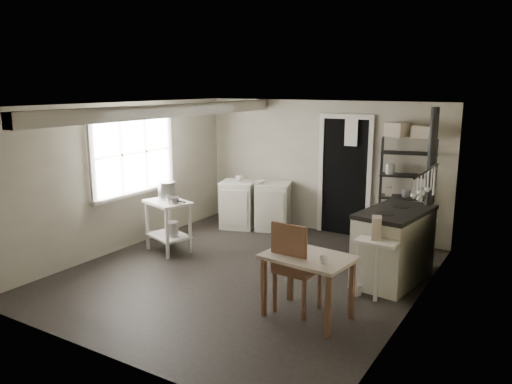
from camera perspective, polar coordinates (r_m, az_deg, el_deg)
The scene contains 31 objects.
floor at distance 6.99m, azimuth -1.30°, elevation -9.30°, with size 5.00×5.00×0.00m, color black.
ceiling at distance 6.51m, azimuth -1.39°, elevation 9.90°, with size 5.00×5.00×0.00m, color white.
wall_back at distance 8.83m, azimuth 7.46°, elevation 2.88°, with size 4.50×0.02×2.30m, color #AEA794.
wall_front at distance 4.82m, azimuth -17.68°, elevation -5.41°, with size 4.50×0.02×2.30m, color #AEA794.
wall_left at distance 8.07m, azimuth -14.92°, elevation 1.71°, with size 0.02×5.00×2.30m, color #AEA794.
wall_right at distance 5.79m, azimuth 17.77°, elevation -2.48°, with size 0.02×5.00×2.30m, color #AEA794.
window at distance 8.14m, azimuth -13.89°, elevation 4.34°, with size 0.12×1.76×1.28m, color silver, non-canonical shape.
doorway at distance 8.66m, azimuth 10.07°, elevation 1.61°, with size 0.96×0.10×2.08m, color silver, non-canonical shape.
ceiling_beam at distance 7.24m, azimuth -9.52°, elevation 9.17°, with size 0.18×5.00×0.18m, color silver, non-canonical shape.
wallpaper_panel at distance 5.79m, azimuth 17.67°, elevation -2.47°, with size 0.01×5.00×2.30m, color beige, non-canonical shape.
utensil_rail at distance 6.30m, azimuth 18.78°, elevation 2.31°, with size 0.06×1.20×0.44m, color #ACABAE, non-canonical shape.
prep_table at distance 7.88m, azimuth -9.99°, elevation -3.91°, with size 0.70×0.50×0.81m, color silver, non-canonical shape.
stockpot at distance 7.85m, azimuth -10.13°, elevation 0.08°, with size 0.28×0.28×0.30m, color #ACABAE.
saucepan at distance 7.63m, azimuth -9.50°, elevation -0.94°, with size 0.19×0.19×0.11m, color #ACABAE.
bucket at distance 7.80m, azimuth -9.60°, elevation -4.18°, with size 0.20×0.20×0.22m, color #ACABAE.
base_cabinets at distance 9.00m, azimuth -0.07°, elevation -1.31°, with size 1.30×0.56×0.85m, color beige, non-canonical shape.
mixing_bowl at distance 8.78m, azimuth 0.24°, elevation 1.64°, with size 0.28×0.28×0.07m, color silver.
counter_cup at distance 8.98m, azimuth -1.93°, elevation 1.99°, with size 0.13×0.13×0.11m, color silver.
shelf_rack at distance 8.18m, azimuth 16.82°, elevation 0.31°, with size 0.84×0.32×1.76m, color black, non-canonical shape.
shelf_jar at distance 8.22m, azimuth 14.92°, elevation 3.42°, with size 0.08×0.09×0.19m, color silver.
storage_box_a at distance 8.13m, azimuth 15.93°, elevation 7.84°, with size 0.32×0.28×0.22m, color beige.
storage_box_b at distance 8.05m, azimuth 18.63°, elevation 7.49°, with size 0.29×0.27×0.19m, color beige.
stove at distance 6.85m, azimuth 15.45°, elevation -6.29°, with size 0.68×1.23×0.97m, color beige, non-canonical shape.
stovepipe at distance 7.01m, azimuth 19.44°, elevation 3.54°, with size 0.10×0.10×1.28m, color black, non-canonical shape.
side_ledge at distance 6.17m, azimuth 13.49°, elevation -8.34°, with size 0.50×0.27×0.76m, color silver, non-canonical shape.
oats_box at distance 6.05m, azimuth 13.64°, elevation -2.99°, with size 0.11×0.18×0.27m, color beige.
work_table at distance 5.66m, azimuth 5.92°, elevation -10.52°, with size 0.95×0.67×0.72m, color beige, non-canonical shape.
table_cup at distance 5.28m, azimuth 7.72°, elevation -7.35°, with size 0.09×0.09×0.08m, color silver.
chair at distance 5.77m, azimuth 4.80°, elevation -8.91°, with size 0.44×0.47×1.08m, color brown, non-canonical shape.
flour_sack at distance 8.30m, azimuth 14.78°, elevation -4.47°, with size 0.41×0.35×0.49m, color white.
floor_crock at distance 6.43m, azimuth 11.51°, elevation -10.81°, with size 0.11×0.11×0.13m, color silver.
Camera 1 is at (3.52, -5.48, 2.55)m, focal length 35.00 mm.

